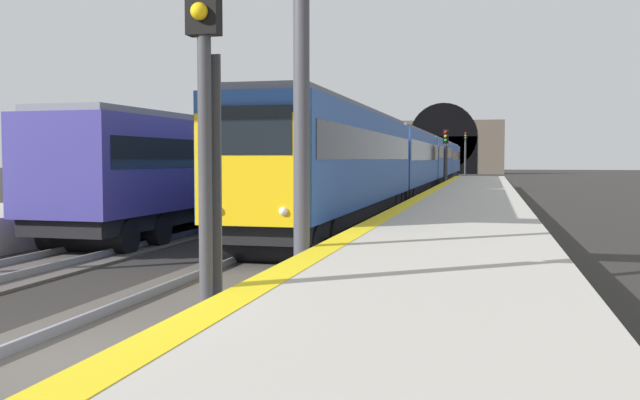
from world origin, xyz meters
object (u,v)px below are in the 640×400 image
at_px(train_main_approaching, 420,160).
at_px(overhead_signal_gantry, 70,1).
at_px(railway_signal_far, 465,150).
at_px(railway_signal_mid, 446,154).
at_px(train_adjacent_platform, 282,164).
at_px(catenary_mast_near, 314,145).
at_px(railway_signal_near, 205,136).

bearing_deg(train_main_approaching, overhead_signal_gantry, -3.50).
bearing_deg(railway_signal_far, railway_signal_mid, 0.00).
distance_m(railway_signal_mid, overhead_signal_gantry, 41.09).
bearing_deg(train_adjacent_platform, train_main_approaching, -13.40).
distance_m(train_main_approaching, railway_signal_mid, 1.96).
bearing_deg(overhead_signal_gantry, train_adjacent_platform, 6.52).
relative_size(railway_signal_far, catenary_mast_near, 0.82).
height_order(railway_signal_near, overhead_signal_gantry, overhead_signal_gantry).
relative_size(train_adjacent_platform, railway_signal_near, 7.91).
relative_size(train_main_approaching, overhead_signal_gantry, 8.24).
distance_m(railway_signal_near, catenary_mast_near, 60.18).
bearing_deg(catenary_mast_near, railway_signal_mid, -135.76).
bearing_deg(railway_signal_mid, train_adjacent_platform, -19.90).
bearing_deg(railway_signal_near, train_adjacent_platform, -165.16).
relative_size(railway_signal_near, catenary_mast_near, 0.63).
relative_size(overhead_signal_gantry, catenary_mast_near, 1.24).
bearing_deg(train_main_approaching, railway_signal_far, 177.53).
distance_m(train_main_approaching, overhead_signal_gantry, 40.54).
relative_size(railway_signal_near, railway_signal_far, 0.77).
distance_m(railway_signal_mid, catenary_mast_near, 19.35).
height_order(railway_signal_mid, overhead_signal_gantry, overhead_signal_gantry).
distance_m(overhead_signal_gantry, catenary_mast_near, 55.41).
relative_size(train_main_approaching, railway_signal_near, 16.13).
relative_size(train_adjacent_platform, railway_signal_mid, 7.93).
bearing_deg(railway_signal_mid, overhead_signal_gantry, -6.10).
bearing_deg(train_adjacent_platform, catenary_mast_near, 13.14).
height_order(train_main_approaching, catenary_mast_near, catenary_mast_near).
xyz_separation_m(train_adjacent_platform, catenary_mast_near, (32.78, 6.63, 1.59)).
xyz_separation_m(railway_signal_near, overhead_signal_gantry, (4.02, 4.36, 2.64)).
bearing_deg(overhead_signal_gantry, railway_signal_near, -132.69).
distance_m(train_main_approaching, catenary_mast_near, 18.46).
height_order(train_adjacent_platform, railway_signal_mid, railway_signal_mid).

